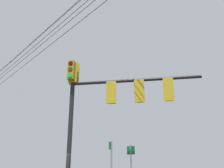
# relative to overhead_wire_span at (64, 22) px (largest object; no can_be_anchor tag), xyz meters

# --- Properties ---
(signal_mast_assembly) EXTENTS (5.46, 3.25, 6.70)m
(signal_mast_assembly) POSITION_rel_overhead_wire_span_xyz_m (-1.78, 1.95, -4.83)
(signal_mast_assembly) COLOR black
(signal_mast_assembly) RESTS_ON ground
(overhead_wire_span) EXTENTS (10.79, 27.44, 1.49)m
(overhead_wire_span) POSITION_rel_overhead_wire_span_xyz_m (0.00, 0.00, 0.00)
(overhead_wire_span) COLOR black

